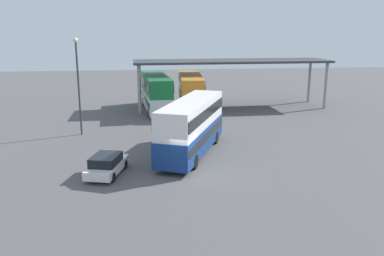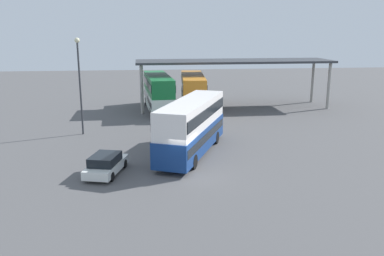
# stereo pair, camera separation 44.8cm
# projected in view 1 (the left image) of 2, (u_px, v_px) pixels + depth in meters

# --- Properties ---
(ground_plane) EXTENTS (140.00, 140.00, 0.00)m
(ground_plane) POSITION_uv_depth(u_px,v_px,m) (189.00, 174.00, 26.27)
(ground_plane) COLOR #525152
(double_decker_main) EXTENTS (6.36, 10.62, 4.09)m
(double_decker_main) POSITION_uv_depth(u_px,v_px,m) (192.00, 125.00, 30.13)
(double_decker_main) COLOR navy
(double_decker_main) RESTS_ON ground_plane
(parked_hatchback) EXTENTS (2.74, 4.37, 1.35)m
(parked_hatchback) POSITION_uv_depth(u_px,v_px,m) (107.00, 165.00, 26.08)
(parked_hatchback) COLOR silver
(parked_hatchback) RESTS_ON ground_plane
(double_decker_near_canopy) EXTENTS (3.36, 11.31, 4.08)m
(double_decker_near_canopy) POSITION_uv_depth(u_px,v_px,m) (156.00, 91.00, 46.36)
(double_decker_near_canopy) COLOR silver
(double_decker_near_canopy) RESTS_ON ground_plane
(double_decker_mid_row) EXTENTS (3.25, 10.84, 4.09)m
(double_decker_mid_row) POSITION_uv_depth(u_px,v_px,m) (191.00, 91.00, 46.54)
(double_decker_mid_row) COLOR white
(double_decker_mid_row) RESTS_ON ground_plane
(depot_canopy) EXTENTS (23.11, 6.18, 5.64)m
(depot_canopy) POSITION_uv_depth(u_px,v_px,m) (232.00, 63.00, 47.60)
(depot_canopy) COLOR #33353A
(depot_canopy) RESTS_ON ground_plane
(lamppost_tall) EXTENTS (0.44, 0.44, 8.48)m
(lamppost_tall) POSITION_uv_depth(u_px,v_px,m) (78.00, 75.00, 34.96)
(lamppost_tall) COLOR #33353A
(lamppost_tall) RESTS_ON ground_plane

